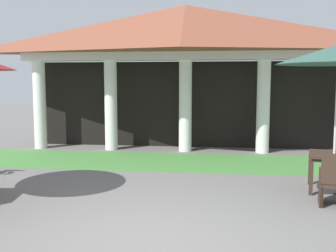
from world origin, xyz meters
name	(u,v)px	position (x,y,z in m)	size (l,w,h in m)	color
ground_plane	(142,245)	(0.00, 0.00, 0.00)	(60.00, 60.00, 0.00)	slate
background_pavilion	(186,41)	(0.00, 7.23, 3.33)	(10.43, 2.71, 4.36)	white
lawn_strip	(180,162)	(0.00, 5.46, 0.00)	(12.23, 2.52, 0.01)	#47843D
patio_table_mid_left	(334,159)	(3.20, 2.99, 0.64)	(1.06, 1.06, 0.74)	#38281E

